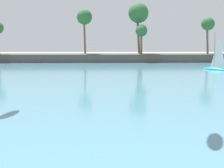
# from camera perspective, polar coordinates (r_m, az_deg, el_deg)

# --- Properties ---
(sea) EXTENTS (220.00, 114.48, 0.06)m
(sea) POSITION_cam_1_polar(r_m,az_deg,el_deg) (64.25, -0.61, 2.38)
(sea) COLOR teal
(sea) RESTS_ON ground
(palm_headland) EXTENTS (99.35, 6.27, 13.13)m
(palm_headland) POSITION_cam_1_polar(r_m,az_deg,el_deg) (81.28, -0.96, 5.42)
(palm_headland) COLOR #514C47
(palm_headland) RESTS_ON ground
(sailboat_near_shore) EXTENTS (4.15, 4.46, 6.81)m
(sailboat_near_shore) POSITION_cam_1_polar(r_m,az_deg,el_deg) (64.74, 15.94, 2.70)
(sailboat_near_shore) COLOR teal
(sailboat_near_shore) RESTS_ON sea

